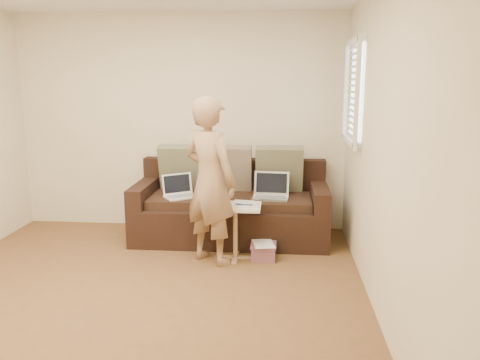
{
  "coord_description": "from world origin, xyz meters",
  "views": [
    {
      "loc": [
        1.23,
        -3.62,
        1.86
      ],
      "look_at": [
        0.8,
        1.4,
        0.78
      ],
      "focal_mm": 36.46,
      "sensor_mm": 36.0,
      "label": 1
    }
  ],
  "objects": [
    {
      "name": "pillow_mid",
      "position": [
        0.61,
        1.98,
        0.79
      ],
      "size": [
        0.55,
        0.27,
        0.57
      ],
      "primitive_type": null,
      "rotation": [
        0.24,
        0.0,
        0.0
      ],
      "color": "#736152",
      "rests_on": "sofa"
    },
    {
      "name": "scissors",
      "position": [
        0.86,
        1.14,
        0.58
      ],
      "size": [
        0.2,
        0.16,
        0.02
      ],
      "primitive_type": null,
      "rotation": [
        0.0,
        0.0,
        -0.37
      ],
      "color": "silver",
      "rests_on": "side_table"
    },
    {
      "name": "person",
      "position": [
        0.53,
        1.05,
        0.84
      ],
      "size": [
        0.74,
        0.69,
        1.68
      ],
      "primitive_type": "imported",
      "rotation": [
        0.0,
        0.0,
        2.55
      ],
      "color": "#997953",
      "rests_on": "ground"
    },
    {
      "name": "floor",
      "position": [
        0.0,
        0.0,
        0.0
      ],
      "size": [
        4.5,
        4.5,
        0.0
      ],
      "primitive_type": "plane",
      "color": "brown",
      "rests_on": "ground"
    },
    {
      "name": "pillow_right",
      "position": [
        1.21,
        2.0,
        0.79
      ],
      "size": [
        0.55,
        0.28,
        0.57
      ],
      "primitive_type": null,
      "rotation": [
        0.26,
        0.0,
        0.0
      ],
      "color": "#606349",
      "rests_on": "sofa"
    },
    {
      "name": "drinking_glass",
      "position": [
        0.61,
        1.24,
        0.63
      ],
      "size": [
        0.07,
        0.07,
        0.12
      ],
      "primitive_type": null,
      "color": "silver",
      "rests_on": "side_table"
    },
    {
      "name": "paper_on_table",
      "position": [
        0.84,
        1.2,
        0.57
      ],
      "size": [
        0.25,
        0.33,
        0.0
      ],
      "primitive_type": null,
      "rotation": [
        0.0,
        0.0,
        -0.14
      ],
      "color": "white",
      "rests_on": "side_table"
    },
    {
      "name": "window_blinds",
      "position": [
        1.95,
        1.5,
        1.7
      ],
      "size": [
        0.12,
        0.88,
        1.08
      ],
      "primitive_type": null,
      "color": "white",
      "rests_on": "wall_right"
    },
    {
      "name": "side_table",
      "position": [
        0.77,
        1.15,
        0.29
      ],
      "size": [
        0.52,
        0.36,
        0.57
      ],
      "primitive_type": null,
      "color": "silver",
      "rests_on": "ground"
    },
    {
      "name": "wall_back",
      "position": [
        0.0,
        2.25,
        1.3
      ],
      "size": [
        4.0,
        0.0,
        4.0
      ],
      "primitive_type": "plane",
      "rotation": [
        1.57,
        0.0,
        0.0
      ],
      "color": "beige",
      "rests_on": "ground"
    },
    {
      "name": "sofa",
      "position": [
        0.66,
        1.77,
        0.42
      ],
      "size": [
        2.2,
        0.95,
        0.85
      ],
      "primitive_type": null,
      "color": "black",
      "rests_on": "ground"
    },
    {
      "name": "pillow_left",
      "position": [
        0.06,
        2.01,
        0.79
      ],
      "size": [
        0.55,
        0.29,
        0.57
      ],
      "primitive_type": null,
      "rotation": [
        0.28,
        0.0,
        0.0
      ],
      "color": "#606349",
      "rests_on": "sofa"
    },
    {
      "name": "laptop_silver",
      "position": [
        1.11,
        1.65,
        0.52
      ],
      "size": [
        0.42,
        0.32,
        0.27
      ],
      "primitive_type": null,
      "rotation": [
        0.0,
        0.0,
        -0.09
      ],
      "color": "#B7BABC",
      "rests_on": "sofa"
    },
    {
      "name": "striped_box",
      "position": [
        1.07,
        1.15,
        0.08
      ],
      "size": [
        0.26,
        0.26,
        0.17
      ],
      "primitive_type": null,
      "color": "#D9205A",
      "rests_on": "ground"
    },
    {
      "name": "laptop_white",
      "position": [
        0.12,
        1.62,
        0.52
      ],
      "size": [
        0.44,
        0.41,
        0.26
      ],
      "primitive_type": null,
      "rotation": [
        0.0,
        0.0,
        0.6
      ],
      "color": "white",
      "rests_on": "sofa"
    },
    {
      "name": "wall_right",
      "position": [
        2.0,
        0.0,
        1.3
      ],
      "size": [
        0.0,
        4.5,
        4.5
      ],
      "primitive_type": "plane",
      "rotation": [
        1.57,
        0.0,
        -1.57
      ],
      "color": "beige",
      "rests_on": "ground"
    }
  ]
}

